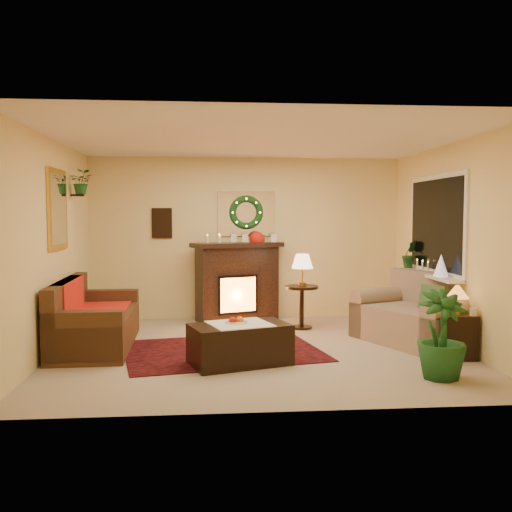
{
  "coord_description": "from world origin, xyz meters",
  "views": [
    {
      "loc": [
        -0.63,
        -6.98,
        1.68
      ],
      "look_at": [
        0.0,
        0.35,
        1.15
      ],
      "focal_mm": 40.0,
      "sensor_mm": 36.0,
      "label": 1
    }
  ],
  "objects": [
    {
      "name": "wall_right",
      "position": [
        2.5,
        0.0,
        1.3
      ],
      "size": [
        4.5,
        4.5,
        0.0
      ],
      "primitive_type": "plane",
      "color": "#EFD88C",
      "rests_on": "ground"
    },
    {
      "name": "mini_tree",
      "position": [
        2.36,
        0.06,
        1.04
      ],
      "size": [
        0.19,
        0.19,
        0.28
      ],
      "primitive_type": "cone",
      "color": "white",
      "rests_on": "window_sill"
    },
    {
      "name": "window_frame",
      "position": [
        2.48,
        0.55,
        1.55
      ],
      "size": [
        0.03,
        1.86,
        1.36
      ],
      "primitive_type": "cube",
      "color": "white",
      "rests_on": "wall_right"
    },
    {
      "name": "area_rug",
      "position": [
        -0.45,
        -0.03,
        0.01
      ],
      "size": [
        2.64,
        2.18,
        0.01
      ],
      "primitive_type": "cube",
      "rotation": [
        0.0,
        0.0,
        0.19
      ],
      "color": "#4A0E16",
      "rests_on": "floor"
    },
    {
      "name": "coffee_table",
      "position": [
        -0.27,
        -0.67,
        0.21
      ],
      "size": [
        1.22,
        0.9,
        0.46
      ],
      "primitive_type": "cube",
      "rotation": [
        0.0,
        0.0,
        0.31
      ],
      "color": "#34140C",
      "rests_on": "floor"
    },
    {
      "name": "floor",
      "position": [
        0.0,
        0.0,
        0.0
      ],
      "size": [
        5.0,
        5.0,
        0.0
      ],
      "primitive_type": "plane",
      "color": "beige",
      "rests_on": "ground"
    },
    {
      "name": "wall_front",
      "position": [
        0.0,
        -2.25,
        1.3
      ],
      "size": [
        5.0,
        5.0,
        0.0
      ],
      "primitive_type": "plane",
      "color": "#EFD88C",
      "rests_on": "ground"
    },
    {
      "name": "mantel_mirror",
      "position": [
        0.0,
        2.23,
        1.7
      ],
      "size": [
        0.92,
        0.02,
        0.72
      ],
      "primitive_type": "cube",
      "color": "white",
      "rests_on": "wall_back"
    },
    {
      "name": "mantel_candle_a",
      "position": [
        -0.63,
        2.02,
        1.26
      ],
      "size": [
        0.06,
        0.06,
        0.19
      ],
      "primitive_type": "cylinder",
      "color": "white",
      "rests_on": "fireplace"
    },
    {
      "name": "sill_plant",
      "position": [
        2.38,
        1.28,
        1.08
      ],
      "size": [
        0.29,
        0.24,
        0.53
      ],
      "primitive_type": "imported",
      "color": "#213C1B",
      "rests_on": "window_sill"
    },
    {
      "name": "fireplace",
      "position": [
        -0.16,
        2.04,
        0.55
      ],
      "size": [
        1.34,
        0.81,
        1.17
      ],
      "primitive_type": "cube",
      "rotation": [
        0.0,
        0.0,
        0.34
      ],
      "color": "black",
      "rests_on": "floor"
    },
    {
      "name": "wall_art",
      "position": [
        -1.35,
        2.23,
        1.55
      ],
      "size": [
        0.32,
        0.03,
        0.48
      ],
      "primitive_type": "cube",
      "color": "#381E11",
      "rests_on": "wall_back"
    },
    {
      "name": "loveseat",
      "position": [
        2.06,
        0.16,
        0.42
      ],
      "size": [
        1.48,
        1.82,
        0.91
      ],
      "primitive_type": "cube",
      "rotation": [
        0.0,
        0.0,
        0.42
      ],
      "color": "#7F715A",
      "rests_on": "floor"
    },
    {
      "name": "end_table_square",
      "position": [
        2.26,
        -0.58,
        0.27
      ],
      "size": [
        0.44,
        0.44,
        0.52
      ],
      "primitive_type": "cube",
      "rotation": [
        0.0,
        0.0,
        -0.04
      ],
      "color": "black",
      "rests_on": "floor"
    },
    {
      "name": "wreath",
      "position": [
        0.0,
        2.19,
        1.72
      ],
      "size": [
        0.55,
        0.11,
        0.55
      ],
      "primitive_type": "torus",
      "rotation": [
        1.57,
        0.0,
        0.0
      ],
      "color": "#194719",
      "rests_on": "wall_back"
    },
    {
      "name": "lamp_tiffany",
      "position": [
        2.27,
        -0.62,
        0.74
      ],
      "size": [
        0.27,
        0.27,
        0.39
      ],
      "primitive_type": "cone",
      "color": "orange",
      "rests_on": "end_table_square"
    },
    {
      "name": "gold_mirror",
      "position": [
        -2.48,
        0.3,
        1.75
      ],
      "size": [
        0.03,
        0.84,
        1.0
      ],
      "primitive_type": "cube",
      "color": "gold",
      "rests_on": "wall_left"
    },
    {
      "name": "wall_back",
      "position": [
        0.0,
        2.25,
        1.3
      ],
      "size": [
        5.0,
        5.0,
        0.0
      ],
      "primitive_type": "plane",
      "color": "#EFD88C",
      "rests_on": "ground"
    },
    {
      "name": "floor_palm",
      "position": [
        1.76,
        -1.4,
        0.45
      ],
      "size": [
        1.82,
        1.82,
        2.74
      ],
      "primitive_type": "imported",
      "rotation": [
        0.0,
        0.0,
        0.21
      ],
      "color": "black",
      "rests_on": "floor"
    },
    {
      "name": "ceiling",
      "position": [
        0.0,
        0.0,
        2.6
      ],
      "size": [
        5.0,
        5.0,
        0.0
      ],
      "primitive_type": "plane",
      "color": "white",
      "rests_on": "ground"
    },
    {
      "name": "red_throw",
      "position": [
        -2.06,
        0.53,
        0.46
      ],
      "size": [
        0.75,
        1.21,
        0.02
      ],
      "primitive_type": "cube",
      "color": "#AF2713",
      "rests_on": "sofa"
    },
    {
      "name": "mantel_candle_b",
      "position": [
        -0.43,
        1.99,
        1.26
      ],
      "size": [
        0.06,
        0.06,
        0.18
      ],
      "primitive_type": "cylinder",
      "color": "beige",
      "rests_on": "fireplace"
    },
    {
      "name": "window_glass",
      "position": [
        2.47,
        0.55,
        1.55
      ],
      "size": [
        0.02,
        1.7,
        1.22
      ],
      "primitive_type": "cube",
      "color": "black",
      "rests_on": "wall_right"
    },
    {
      "name": "fruit_bowl",
      "position": [
        -0.31,
        -0.64,
        0.45
      ],
      "size": [
        0.26,
        0.26,
        0.06
      ],
      "primitive_type": "cylinder",
      "color": "white",
      "rests_on": "coffee_table"
    },
    {
      "name": "window_sill",
      "position": [
        2.38,
        0.55,
        0.87
      ],
      "size": [
        0.22,
        1.86,
        0.04
      ],
      "primitive_type": "cube",
      "color": "white",
      "rests_on": "wall_right"
    },
    {
      "name": "poinsettia",
      "position": [
        0.16,
        2.01,
        1.3
      ],
      "size": [
        0.24,
        0.24,
        0.24
      ],
      "primitive_type": "sphere",
      "color": "red",
      "rests_on": "fireplace"
    },
    {
      "name": "side_table_round",
      "position": [
        0.76,
        1.29,
        0.33
      ],
      "size": [
        0.62,
        0.62,
        0.64
      ],
      "primitive_type": "cylinder",
      "rotation": [
        0.0,
        0.0,
        0.32
      ],
      "color": "#482716",
      "rests_on": "floor"
    },
    {
      "name": "wall_left",
      "position": [
        -2.5,
        0.0,
        1.3
      ],
      "size": [
        4.5,
        4.5,
        0.0
      ],
      "primitive_type": "plane",
      "color": "#EFD88C",
      "rests_on": "ground"
    },
    {
      "name": "sofa",
      "position": [
        -2.04,
        0.34,
        0.43
      ],
      "size": [
        0.94,
        2.03,
        0.86
      ],
      "primitive_type": "cube",
      "rotation": [
        0.0,
        0.0,
        0.03
      ],
      "color": "brown",
      "rests_on": "floor"
    },
    {
      "name": "hanging_plant",
      "position": [
        -2.34,
        1.05,
        1.97
      ],
      "size": [
        0.33,
        0.28,
        0.36
      ],
      "primitive_type": "imported",
      "color": "#194719",
      "rests_on": "wall_left"
    },
    {
      "name": "lamp_cream",
      "position": [
        0.77,
        1.29,
        0.88
      ],
      "size": [
        0.31,
        0.31,
        0.48
      ],
      "primitive_type": "cone",
      "color": "#FDD7B0",
      "rests_on": "side_table_round"
    }
  ]
}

